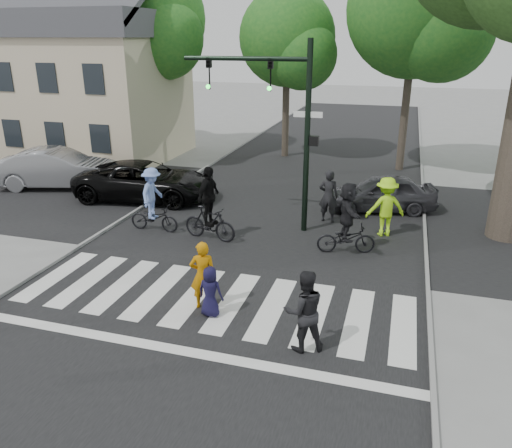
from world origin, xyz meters
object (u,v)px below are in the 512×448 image
(cyclist_mid, at_px, (209,210))
(car_suv, at_px, (145,181))
(car_silver, at_px, (58,169))
(pedestrian_adult, at_px, (304,311))
(cyclist_right, at_px, (347,222))
(traffic_signal, at_px, (281,110))
(pedestrian_woman, at_px, (203,275))
(pedestrian_child, at_px, (210,292))
(cyclist_left, at_px, (153,204))
(car_grey, at_px, (381,193))

(cyclist_mid, bearing_deg, car_suv, 141.25)
(cyclist_mid, distance_m, car_silver, 9.05)
(pedestrian_adult, xyz_separation_m, car_silver, (-12.31, 8.59, -0.05))
(car_suv, bearing_deg, cyclist_right, -117.06)
(pedestrian_adult, distance_m, car_silver, 15.01)
(cyclist_mid, xyz_separation_m, car_suv, (-3.98, 3.19, -0.23))
(traffic_signal, distance_m, car_silver, 10.78)
(car_silver, bearing_deg, pedestrian_woman, -144.70)
(traffic_signal, xyz_separation_m, car_silver, (-10.14, 1.99, -3.08))
(pedestrian_woman, xyz_separation_m, pedestrian_child, (0.29, -0.30, -0.23))
(pedestrian_child, distance_m, cyclist_mid, 4.63)
(traffic_signal, relative_size, pedestrian_child, 4.96)
(pedestrian_adult, relative_size, cyclist_mid, 0.74)
(pedestrian_woman, xyz_separation_m, car_silver, (-9.72, 7.60, -0.01))
(pedestrian_woman, relative_size, car_silver, 0.34)
(pedestrian_woman, height_order, pedestrian_adult, pedestrian_adult)
(pedestrian_woman, relative_size, cyclist_left, 0.79)
(traffic_signal, distance_m, cyclist_right, 4.05)
(pedestrian_adult, bearing_deg, traffic_signal, -96.73)
(pedestrian_woman, relative_size, pedestrian_child, 1.39)
(pedestrian_child, relative_size, car_grey, 0.31)
(traffic_signal, height_order, cyclist_left, traffic_signal)
(traffic_signal, height_order, cyclist_right, traffic_signal)
(car_suv, distance_m, car_silver, 4.34)
(cyclist_left, xyz_separation_m, cyclist_mid, (2.04, -0.20, 0.05))
(pedestrian_adult, height_order, cyclist_mid, cyclist_mid)
(pedestrian_woman, relative_size, car_grey, 0.43)
(cyclist_left, height_order, car_silver, cyclist_left)
(pedestrian_adult, bearing_deg, cyclist_mid, -76.01)
(car_suv, bearing_deg, pedestrian_child, -149.66)
(traffic_signal, xyz_separation_m, cyclist_mid, (-1.85, -1.62, -2.93))
(cyclist_left, relative_size, car_silver, 0.43)
(car_suv, bearing_deg, cyclist_left, -154.01)
(pedestrian_child, height_order, cyclist_mid, cyclist_mid)
(pedestrian_woman, bearing_deg, pedestrian_child, 116.07)
(pedestrian_adult, height_order, cyclist_right, cyclist_right)
(pedestrian_child, distance_m, car_silver, 12.76)
(cyclist_right, xyz_separation_m, car_grey, (0.74, 4.26, -0.29))
(pedestrian_woman, distance_m, pedestrian_adult, 2.77)
(pedestrian_woman, height_order, cyclist_mid, cyclist_mid)
(traffic_signal, bearing_deg, cyclist_right, -30.96)
(pedestrian_woman, distance_m, cyclist_right, 5.03)
(cyclist_left, distance_m, cyclist_mid, 2.05)
(car_grey, bearing_deg, cyclist_left, -73.53)
(pedestrian_woman, height_order, cyclist_right, cyclist_right)
(pedestrian_woman, bearing_deg, car_silver, -56.57)
(pedestrian_child, relative_size, car_silver, 0.24)
(cyclist_right, height_order, car_silver, cyclist_right)
(cyclist_mid, bearing_deg, pedestrian_child, -68.12)
(car_suv, relative_size, car_grey, 1.36)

